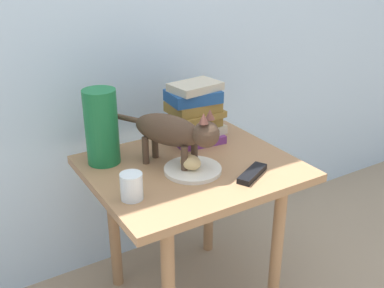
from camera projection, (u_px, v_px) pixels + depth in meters
name	position (u px, v px, depth m)	size (l,w,h in m)	color
back_panel	(135.00, 5.00, 1.74)	(4.00, 0.04, 2.20)	silver
side_table	(192.00, 187.00, 1.65)	(0.71, 0.61, 0.59)	#9E724C
plate	(193.00, 170.00, 1.56)	(0.20, 0.20, 0.01)	silver
bread_roll	(190.00, 162.00, 1.54)	(0.08, 0.06, 0.05)	#E0BC7A
cat	(175.00, 132.00, 1.54)	(0.26, 0.43, 0.23)	#4C3828
book_stack	(195.00, 113.00, 1.75)	(0.22, 0.16, 0.24)	#72337A
green_vase	(102.00, 127.00, 1.58)	(0.12, 0.12, 0.27)	#196B38
candle_jar	(132.00, 188.00, 1.38)	(0.07, 0.07, 0.08)	silver
tv_remote	(252.00, 174.00, 1.52)	(0.15, 0.04, 0.02)	black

